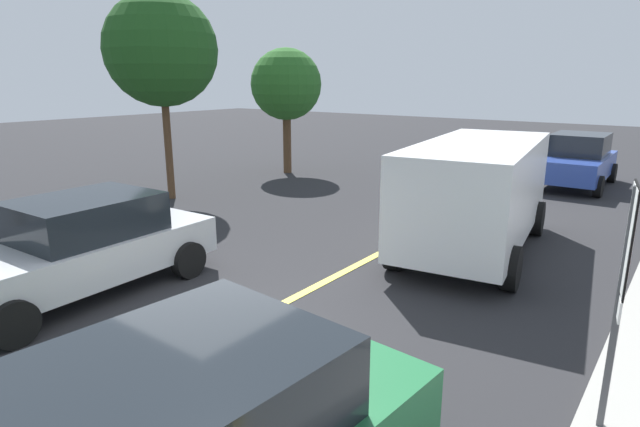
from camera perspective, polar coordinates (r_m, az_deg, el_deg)
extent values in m
plane|color=#262628|center=(7.25, -11.53, -13.46)|extent=(80.00, 80.00, 0.00)
cube|color=#E0D14C|center=(9.30, 2.38, -6.62)|extent=(28.00, 0.16, 0.01)
cube|color=#4C4C51|center=(5.50, 29.93, -10.22)|extent=(0.06, 0.06, 2.50)
cube|color=white|center=(5.25, 31.00, -2.47)|extent=(0.50, 0.11, 0.95)
cube|color=black|center=(5.25, 31.00, -2.47)|extent=(0.53, 0.11, 0.99)
cube|color=white|center=(5.44, 30.14, -8.69)|extent=(0.45, 0.10, 0.20)
cube|color=white|center=(10.64, 16.95, 2.69)|extent=(5.43, 2.72, 1.82)
cube|color=black|center=(8.57, 14.22, 2.83)|extent=(0.42, 1.84, 0.80)
cylinder|color=black|center=(9.04, 20.37, -5.69)|extent=(0.79, 0.36, 0.76)
cylinder|color=black|center=(9.48, 8.35, -3.96)|extent=(0.79, 0.36, 0.76)
cylinder|color=black|center=(12.41, 22.86, -0.51)|extent=(0.79, 0.36, 0.76)
cylinder|color=black|center=(12.73, 13.93, 0.60)|extent=(0.79, 0.36, 0.76)
cube|color=#2D479E|center=(18.63, 26.45, 4.74)|extent=(4.12, 1.85, 0.68)
cube|color=black|center=(18.74, 26.80, 6.86)|extent=(1.99, 1.60, 0.68)
cylinder|color=black|center=(17.19, 28.43, 2.64)|extent=(0.64, 0.23, 0.64)
cylinder|color=black|center=(17.50, 22.63, 3.47)|extent=(0.64, 0.23, 0.64)
cylinder|color=black|center=(19.93, 29.59, 3.92)|extent=(0.64, 0.23, 0.64)
cylinder|color=black|center=(20.20, 24.55, 4.63)|extent=(0.64, 0.23, 0.64)
cube|color=#B7BABF|center=(9.15, -25.26, -4.30)|extent=(4.40, 2.01, 0.62)
cube|color=black|center=(9.08, -24.52, -0.25)|extent=(2.14, 1.70, 0.62)
cylinder|color=black|center=(7.87, -30.81, -10.43)|extent=(0.65, 0.25, 0.64)
cylinder|color=black|center=(9.33, -14.35, -4.97)|extent=(0.65, 0.25, 0.64)
cylinder|color=black|center=(10.72, -20.89, -2.92)|extent=(0.65, 0.25, 0.64)
cube|color=black|center=(3.84, -15.53, -19.01)|extent=(2.28, 1.84, 0.64)
cylinder|color=black|center=(5.64, -8.83, -18.41)|extent=(0.66, 0.27, 0.64)
cylinder|color=#513823|center=(19.11, -3.66, 8.24)|extent=(0.30, 0.30, 2.50)
sphere|color=#286023|center=(18.99, -3.76, 14.07)|extent=(2.53, 2.53, 2.53)
cylinder|color=#513823|center=(15.42, -16.46, 7.64)|extent=(0.21, 0.21, 3.30)
sphere|color=#1E4C1C|center=(15.34, -17.16, 16.91)|extent=(3.06, 3.06, 3.06)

